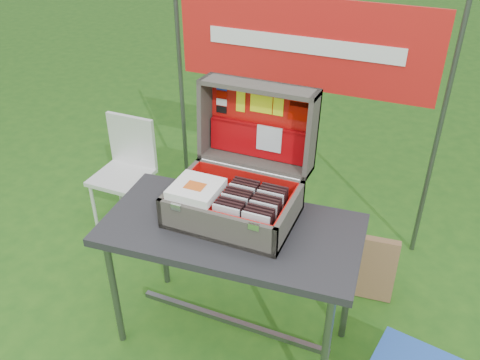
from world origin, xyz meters
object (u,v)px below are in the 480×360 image
at_px(table, 232,286).
at_px(suitcase, 238,161).
at_px(cardboard_box, 363,266).
at_px(chair, 122,178).

xyz_separation_m(table, suitcase, (-0.02, 0.13, 0.66)).
height_order(table, suitcase, suitcase).
bearing_deg(cardboard_box, suitcase, -145.31).
bearing_deg(table, cardboard_box, 43.04).
relative_size(table, cardboard_box, 3.09).
distance_m(suitcase, cardboard_box, 1.15).
distance_m(table, suitcase, 0.68).
height_order(chair, cardboard_box, chair).
relative_size(table, suitcase, 2.10).
bearing_deg(suitcase, table, -81.18).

